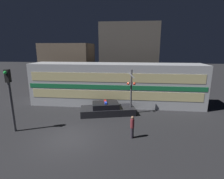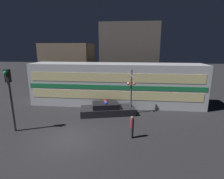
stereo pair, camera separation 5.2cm
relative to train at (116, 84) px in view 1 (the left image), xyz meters
name	(u,v)px [view 1 (the left image)]	position (x,y,z in m)	size (l,w,h in m)	color
ground_plane	(69,139)	(-2.51, -7.94, -2.22)	(120.00, 120.00, 0.00)	black
train	(116,84)	(0.00, 0.00, 0.00)	(18.07, 3.10, 4.44)	#B7BABF
police_car	(107,109)	(-0.53, -3.07, -1.76)	(5.27, 2.99, 1.23)	black
pedestrian	(132,127)	(1.78, -7.30, -1.40)	(0.27, 0.27, 1.60)	#2D2833
crossing_signal_near	(131,90)	(1.66, -2.71, 0.07)	(0.79, 0.35, 4.14)	#4C4C51
traffic_light_corner	(10,94)	(-6.89, -7.25, 0.62)	(0.30, 0.46, 4.62)	#4C4C51
building_left	(69,66)	(-7.97, 7.93, 1.10)	(7.01, 5.77, 6.64)	brown
building_center	(129,57)	(1.22, 8.00, 2.47)	(8.10, 4.82, 9.37)	#47423D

